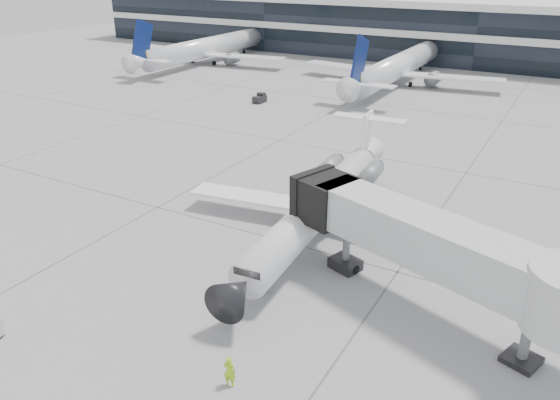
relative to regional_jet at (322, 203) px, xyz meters
The scene contains 9 objects.
ground 4.86m from the regional_jet, 134.31° to the right, with size 220.00×220.00×0.00m, color gray.
terminal 78.98m from the regional_jet, 92.22° to the left, with size 170.00×22.00×10.00m, color black.
bg_jet_left 70.74m from the regional_jet, 132.82° to the left, with size 32.00×40.00×9.60m, color white, non-canonical shape.
bg_jet_center 53.07m from the regional_jet, 102.04° to the left, with size 32.00×40.00×9.60m, color white, non-canonical shape.
regional_jet is the anchor object (origin of this frame).
jet_bridge 12.36m from the regional_jet, 32.88° to the right, with size 18.17×9.03×5.97m.
ramp_worker 17.13m from the regional_jet, 79.00° to the right, with size 0.61×0.40×1.66m, color #A3DE17.
traffic_cone 12.61m from the regional_jet, 105.21° to the left, with size 0.43×0.43×0.52m.
far_tug 38.47m from the regional_jet, 128.10° to the left, with size 1.30×2.06×1.27m.
Camera 1 is at (18.16, -29.82, 18.57)m, focal length 35.00 mm.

